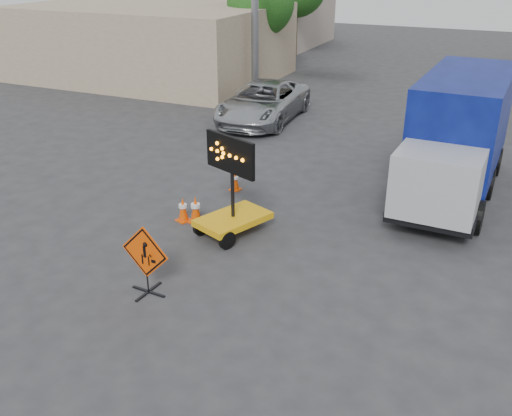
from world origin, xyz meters
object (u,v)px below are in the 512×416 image
Objects in this scene: arrow_board at (233,213)px; pickup_truck at (263,102)px; construction_sign at (146,258)px; box_truck at (457,143)px.

arrow_board reaches higher than pickup_truck.
construction_sign is at bearing -75.43° from arrow_board.
arrow_board is at bearing -130.34° from box_truck.
box_truck is at bearing 62.49° from construction_sign.
box_truck reaches higher than construction_sign.
construction_sign is 13.91m from pickup_truck.
pickup_truck reaches higher than construction_sign.
box_truck is (8.51, -4.92, 0.78)m from pickup_truck.
box_truck reaches higher than pickup_truck.
arrow_board reaches higher than construction_sign.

